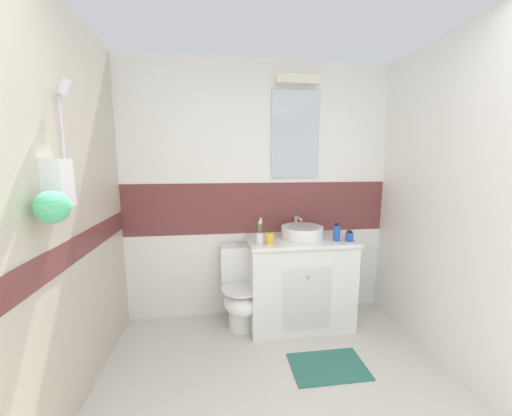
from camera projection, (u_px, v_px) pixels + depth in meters
name	position (u px, v px, depth m)	size (l,w,h in m)	color
ground_plane	(285.00, 408.00, 1.88)	(3.20, 3.48, 0.04)	beige
wall_back_tiled	(259.00, 191.00, 2.89)	(3.20, 0.20, 2.50)	white
wall_left_shower_alcove	(34.00, 223.00, 1.49)	(0.28, 3.48, 2.50)	beige
wall_right_plain	(494.00, 211.00, 1.85)	(0.10, 3.48, 2.50)	white
vanity_cabinet	(299.00, 281.00, 2.77)	(0.98, 0.54, 0.85)	white
sink_basin	(302.00, 232.00, 2.70)	(0.39, 0.43, 0.18)	white
toilet	(241.00, 290.00, 2.72)	(0.37, 0.50, 0.77)	white
toothbrush_cup	(260.00, 237.00, 2.49)	(0.06, 0.06, 0.23)	white
soap_dispenser	(270.00, 238.00, 2.50)	(0.06, 0.06, 0.14)	yellow
hair_gel_jar	(349.00, 236.00, 2.59)	(0.07, 0.07, 0.10)	#2659B2
mouthwash_bottle	(337.00, 233.00, 2.60)	(0.06, 0.06, 0.16)	#2659B2
bath_mat	(328.00, 366.00, 2.22)	(0.57, 0.37, 0.01)	#337266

